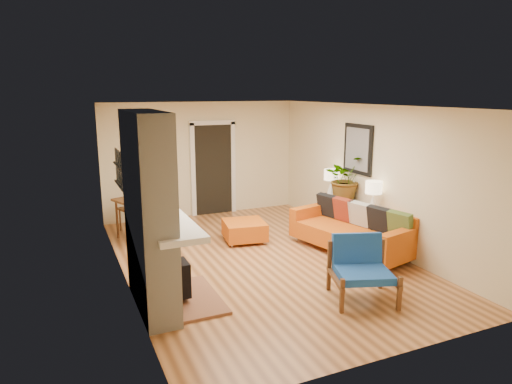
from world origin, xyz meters
The scene contains 10 objects.
room_shell centered at (0.60, 2.63, 1.24)m, with size 6.50×6.50×6.50m.
fireplace centered at (-2.00, -1.00, 1.24)m, with size 1.09×1.68×2.60m.
sofa centered at (1.74, -0.26, 0.39)m, with size 1.46×2.41×0.89m.
ottoman centered at (0.13, 1.04, 0.22)m, with size 0.87×0.87×0.39m.
blue_chair centered at (0.68, -1.86, 0.47)m, with size 1.04×1.03×0.86m.
dining_table centered at (-1.58, 1.94, 0.63)m, with size 1.19×1.83×0.97m.
console_table centered at (2.07, 0.36, 0.58)m, with size 0.34×1.85×0.72m.
lamp_near centered at (2.07, -0.32, 1.06)m, with size 0.30×0.30×0.54m.
lamp_far centered at (2.07, 1.05, 1.06)m, with size 0.30×0.30×0.54m.
houseplant centered at (2.06, 0.55, 1.17)m, with size 0.81×0.70×0.90m, color #1E5919.
Camera 1 is at (-3.08, -6.73, 2.84)m, focal length 32.00 mm.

